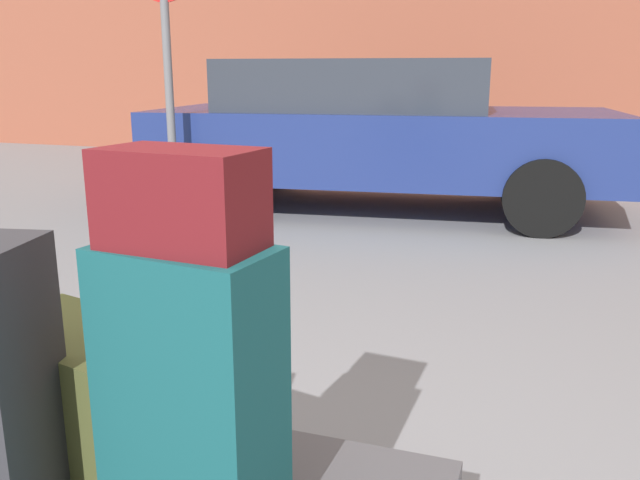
# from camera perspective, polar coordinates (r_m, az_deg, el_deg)

# --- Properties ---
(suitcase_teal_front_right) EXTENTS (0.39, 0.25, 0.63)m
(suitcase_teal_front_right) POSITION_cam_1_polar(r_m,az_deg,el_deg) (1.44, -11.01, -12.91)
(suitcase_teal_front_right) COLOR #144C51
(suitcase_teal_front_right) RESTS_ON luggage_cart
(duffel_bag_olive_rear_left) EXTENTS (0.64, 0.44, 0.32)m
(duffel_bag_olive_rear_left) POSITION_cam_1_polar(r_m,az_deg,el_deg) (1.90, -19.51, -11.81)
(duffel_bag_olive_rear_left) COLOR #4C5128
(duffel_bag_olive_rear_left) RESTS_ON luggage_cart
(duffel_bag_maroon_topmost_pile) EXTENTS (0.32, 0.20, 0.20)m
(duffel_bag_maroon_topmost_pile) POSITION_cam_1_polar(r_m,az_deg,el_deg) (1.31, -11.87, 3.50)
(duffel_bag_maroon_topmost_pile) COLOR maroon
(duffel_bag_maroon_topmost_pile) RESTS_ON suitcase_teal_front_right
(parked_car) EXTENTS (4.49, 2.33, 1.42)m
(parked_car) POSITION_cam_1_polar(r_m,az_deg,el_deg) (6.48, 4.83, 9.38)
(parked_car) COLOR navy
(parked_car) RESTS_ON ground_plane
(no_parking_sign) EXTENTS (0.49, 0.13, 2.35)m
(no_parking_sign) POSITION_cam_1_polar(r_m,az_deg,el_deg) (5.79, -13.04, 15.40)
(no_parking_sign) COLOR slate
(no_parking_sign) RESTS_ON ground_plane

